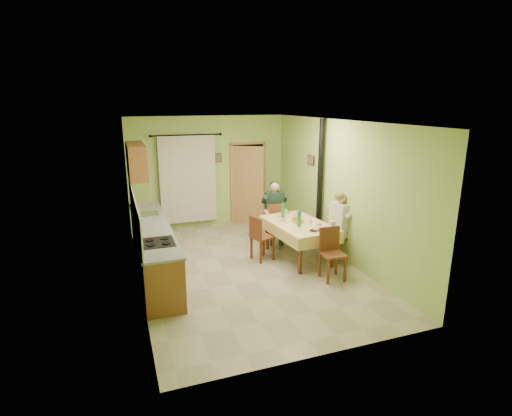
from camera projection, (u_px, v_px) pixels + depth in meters
name	position (u px, v px, depth m)	size (l,w,h in m)	color
floor	(246.00, 267.00, 7.83)	(4.00, 6.00, 0.01)	tan
room_shell	(245.00, 175.00, 7.35)	(4.04, 6.04, 2.82)	#ADD46D
kitchen_run	(153.00, 247.00, 7.51)	(0.64, 3.64, 1.56)	brown
upper_cabinets	(136.00, 161.00, 8.27)	(0.35, 1.40, 0.70)	brown
curtain	(188.00, 179.00, 9.96)	(1.70, 0.07, 2.22)	black
doorway	(248.00, 183.00, 10.49)	(0.96, 0.50, 2.15)	black
dining_table	(298.00, 240.00, 8.18)	(1.15, 1.76, 0.76)	#EBC47B
tableware	(302.00, 221.00, 7.99)	(0.81, 1.63, 0.33)	white
chair_far	(274.00, 230.00, 9.11)	(0.46, 0.46, 0.95)	brown
chair_near	(332.00, 264.00, 7.23)	(0.41, 0.41, 0.95)	brown
chair_right	(340.00, 245.00, 8.17)	(0.52, 0.52, 1.01)	brown
chair_left	(262.00, 246.00, 8.12)	(0.47, 0.47, 0.93)	brown
man_far	(274.00, 205.00, 8.97)	(0.63, 0.53, 1.39)	#192D23
man_right	(341.00, 218.00, 8.01)	(0.53, 0.63, 1.39)	beige
stove_flue	(319.00, 201.00, 8.73)	(0.24, 0.24, 2.80)	black
picture_back	(218.00, 158.00, 10.15)	(0.19, 0.03, 0.23)	black
picture_right	(311.00, 160.00, 9.08)	(0.03, 0.31, 0.21)	brown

